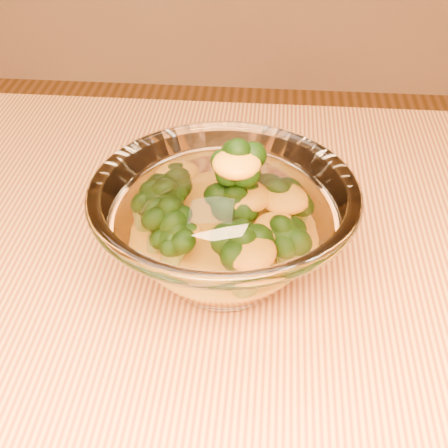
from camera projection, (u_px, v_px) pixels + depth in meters
The scene contains 3 objects.
glass_bowl at pixel (224, 228), 0.47m from camera, with size 0.20×0.20×0.09m.
cheese_sauce at pixel (224, 247), 0.48m from camera, with size 0.10×0.10×0.03m, color orange.
broccoli_heap at pixel (222, 215), 0.46m from camera, with size 0.13×0.11×0.08m.
Camera 1 is at (0.14, -0.26, 1.09)m, focal length 50.00 mm.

